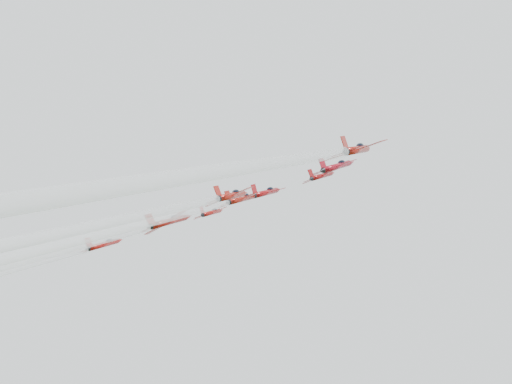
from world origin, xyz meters
The scene contains 7 objects.
jet_lead centered at (3.95, 24.29, 187.71)m, with size 9.64×11.91×8.95m.
jet_row2_left centered at (-16.94, 9.56, 176.92)m, with size 8.63×10.66×8.01m.
jet_row2_center centered at (-2.40, 9.75, 177.08)m, with size 10.34×12.77×9.60m.
jet_row2_right centered at (15.35, 8.89, 176.45)m, with size 10.40×12.85×9.65m.
jet_center centered at (-2.45, -38.58, 141.64)m, with size 9.96×88.31×65.09m.
jet_rear_right centered at (7.98, -54.17, 130.24)m, with size 9.39×83.19×61.32m.
jet_rear_farright centered at (30.48, -56.58, 128.47)m, with size 10.59×93.87×69.19m.
Camera 1 is at (66.33, -98.41, 90.13)m, focal length 50.00 mm.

